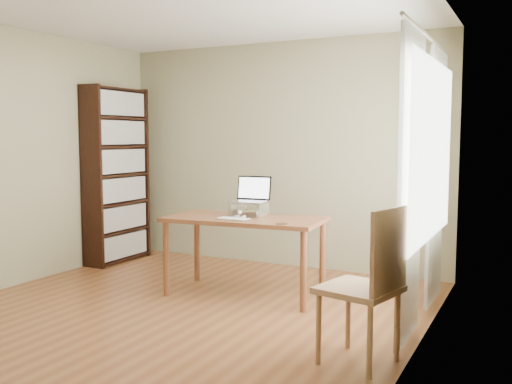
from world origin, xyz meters
name	(u,v)px	position (x,y,z in m)	size (l,w,h in m)	color
room	(170,162)	(0.03, 0.01, 1.30)	(4.04, 4.54, 2.64)	brown
bookshelf	(117,175)	(-1.83, 1.55, 1.05)	(0.30, 0.90, 2.10)	black
curtains	(425,179)	(1.92, 0.80, 1.17)	(0.03, 1.90, 2.25)	silver
desk	(245,227)	(0.25, 0.90, 0.66)	(1.53, 0.85, 0.75)	brown
laptop_stand	(249,208)	(0.25, 0.98, 0.83)	(0.32, 0.25, 0.13)	silver
laptop	(252,195)	(0.25, 1.04, 0.94)	(0.36, 0.31, 0.24)	silver
keyboard	(233,219)	(0.25, 0.68, 0.76)	(0.31, 0.15, 0.02)	silver
coaster	(282,224)	(0.74, 0.65, 0.75)	(0.10, 0.10, 0.01)	brown
cat	(248,210)	(0.23, 1.01, 0.81)	(0.23, 0.47, 0.13)	#3F3731
chair	(372,280)	(1.78, -0.23, 0.58)	(0.56, 0.56, 1.06)	tan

